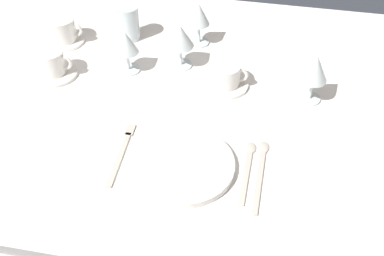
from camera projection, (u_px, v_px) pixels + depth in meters
ground_plane at (196, 246)px, 1.90m from camera, size 6.00×6.00×0.00m
dining_table at (197, 119)px, 1.45m from camera, size 1.80×1.11×0.74m
dinner_plate at (183, 165)px, 1.19m from camera, size 0.25×0.25×0.02m
fork_outer at (122, 151)px, 1.24m from camera, size 0.02×0.21×0.00m
spoon_soup at (248, 164)px, 1.21m from camera, size 0.03×0.20×0.01m
spoon_dessert at (261, 167)px, 1.20m from camera, size 0.03×0.23×0.01m
saucer_left at (225, 84)px, 1.43m from camera, size 0.14×0.14×0.01m
coffee_cup_left at (226, 74)px, 1.40m from camera, size 0.11×0.09×0.06m
saucer_right at (64, 40)px, 1.59m from camera, size 0.13×0.13×0.01m
coffee_cup_right at (62, 29)px, 1.56m from camera, size 0.11×0.08×0.07m
saucer_far at (54, 73)px, 1.46m from camera, size 0.14×0.14×0.01m
coffee_cup_far at (52, 62)px, 1.43m from camera, size 0.10×0.08×0.07m
wine_glass_centre at (181, 38)px, 1.43m from camera, size 0.08×0.08×0.14m
wine_glass_left at (126, 45)px, 1.42m from camera, size 0.07×0.07×0.13m
wine_glass_right at (315, 70)px, 1.31m from camera, size 0.07×0.07×0.15m
wine_glass_far at (199, 17)px, 1.52m from camera, size 0.07×0.07×0.14m
drink_tumbler at (128, 23)px, 1.57m from camera, size 0.07×0.07×0.11m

